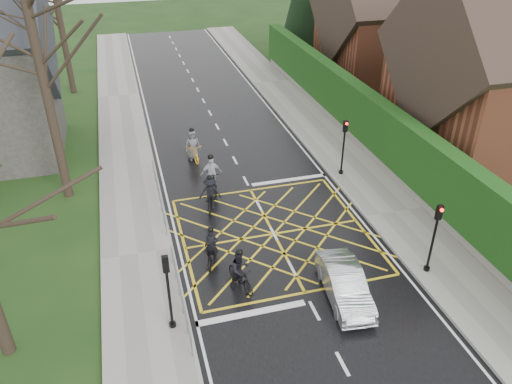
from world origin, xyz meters
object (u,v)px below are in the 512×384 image
cyclist_front (212,177)px  cyclist_lead (193,149)px  cyclist_rear (212,251)px  cyclist_mid (211,197)px  car (345,284)px  cyclist_back (240,273)px

cyclist_front → cyclist_lead: size_ratio=0.99×
cyclist_rear → cyclist_front: 5.88m
cyclist_mid → car: bearing=-49.5°
cyclist_rear → cyclist_front: (1.13, 5.77, 0.19)m
cyclist_mid → cyclist_lead: 5.41m
cyclist_mid → car: cyclist_mid is taller
cyclist_rear → car: bearing=-18.3°
cyclist_rear → cyclist_front: cyclist_front is taller
cyclist_rear → cyclist_mid: bearing=99.3°
cyclist_back → cyclist_mid: 5.86m
cyclist_lead → cyclist_mid: bearing=-97.8°
cyclist_mid → car: (3.62, -7.45, -0.04)m
cyclist_back → cyclist_lead: cyclist_lead is taller
cyclist_mid → cyclist_lead: bearing=104.2°
car → cyclist_back: bearing=162.6°
cyclist_rear → cyclist_lead: 9.51m
cyclist_back → car: cyclist_back is taller
cyclist_rear → cyclist_mid: (0.74, 4.07, 0.11)m
cyclist_lead → cyclist_back: bearing=-97.5°
cyclist_mid → cyclist_lead: size_ratio=0.95×
car → cyclist_rear: bearing=148.5°
cyclist_rear → car: 5.52m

